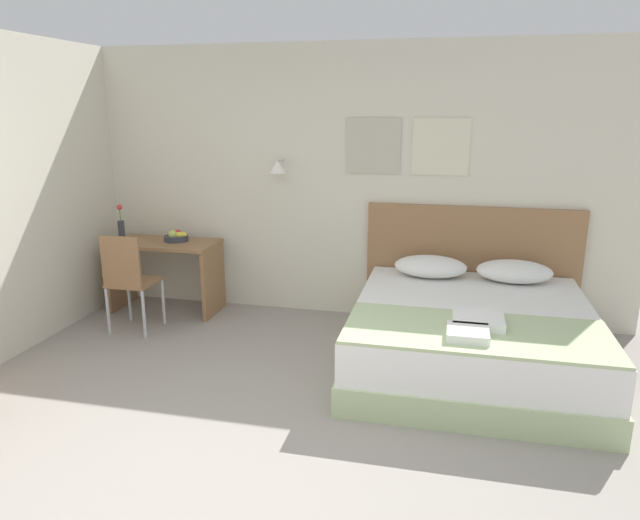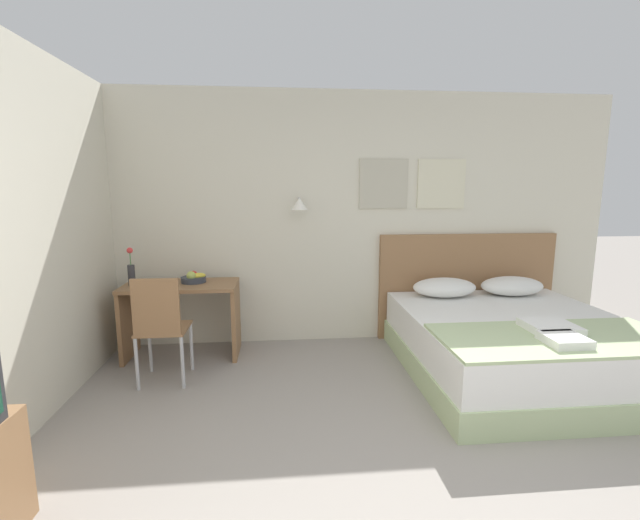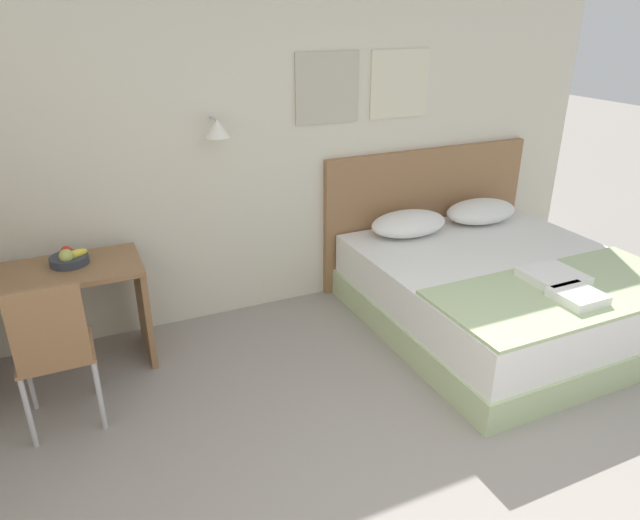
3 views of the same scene
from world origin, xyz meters
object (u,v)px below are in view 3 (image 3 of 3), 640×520
at_px(desk_chair, 53,347).
at_px(folded_towel_near_foot, 553,277).
at_px(headboard, 426,213).
at_px(pillow_left, 409,223).
at_px(pillow_right, 481,211).
at_px(bed, 501,293).
at_px(desk, 58,303).
at_px(fruit_bowl, 69,258).
at_px(throw_blanket, 566,291).
at_px(folded_towel_mid_bed, 578,296).

bearing_deg(desk_chair, folded_towel_near_foot, -9.60).
xyz_separation_m(headboard, pillow_left, (-0.37, -0.28, 0.05)).
bearing_deg(pillow_right, bed, -116.27).
relative_size(pillow_right, desk_chair, 0.70).
relative_size(headboard, desk, 1.83).
bearing_deg(desk, folded_towel_near_foot, -20.90).
bearing_deg(desk, pillow_right, 0.35).
xyz_separation_m(desk_chair, fruit_bowl, (0.15, 0.70, 0.22)).
distance_m(folded_towel_near_foot, fruit_bowl, 3.19).
relative_size(pillow_left, pillow_right, 1.00).
bearing_deg(pillow_right, desk_chair, -169.05).
distance_m(throw_blanket, fruit_bowl, 3.24).
bearing_deg(desk, throw_blanket, -23.28).
height_order(bed, pillow_left, pillow_left).
distance_m(bed, headboard, 1.08).
relative_size(bed, folded_towel_mid_bed, 7.20).
height_order(folded_towel_near_foot, desk_chair, desk_chair).
bearing_deg(headboard, desk, -174.26).
bearing_deg(throw_blanket, bed, 90.00).
relative_size(desk, desk_chair, 1.15).
distance_m(headboard, pillow_left, 0.47).
bearing_deg(headboard, folded_towel_mid_bed, -91.95).
xyz_separation_m(folded_towel_near_foot, desk_chair, (-3.09, 0.52, -0.04)).
bearing_deg(folded_towel_mid_bed, headboard, 88.05).
bearing_deg(desk_chair, bed, -1.52).
xyz_separation_m(folded_towel_near_foot, desk, (-3.06, 1.17, -0.08)).
height_order(pillow_left, fruit_bowl, fruit_bowl).
bearing_deg(desk, bed, -13.44).
bearing_deg(bed, folded_towel_near_foot, -87.80).
height_order(pillow_right, desk, desk).
bearing_deg(folded_towel_mid_bed, pillow_left, 101.88).
bearing_deg(pillow_right, throw_blanket, -105.51).
xyz_separation_m(pillow_left, desk, (-2.67, -0.02, -0.13)).
relative_size(pillow_right, folded_towel_near_foot, 1.85).
distance_m(throw_blanket, folded_towel_near_foot, 0.15).
bearing_deg(desk_chair, headboard, 17.19).
relative_size(folded_towel_mid_bed, desk, 0.26).
height_order(bed, folded_towel_near_foot, folded_towel_near_foot).
xyz_separation_m(folded_towel_near_foot, fruit_bowl, (-2.94, 1.22, 0.19)).
xyz_separation_m(bed, desk_chair, (-3.08, 0.08, 0.29)).
xyz_separation_m(pillow_right, folded_towel_near_foot, (-0.35, -1.19, -0.04)).
height_order(pillow_right, fruit_bowl, fruit_bowl).
distance_m(desk, fruit_bowl, 0.30).
bearing_deg(folded_towel_near_foot, desk_chair, 170.40).
xyz_separation_m(throw_blanket, folded_towel_near_foot, (0.02, 0.14, 0.04)).
bearing_deg(desk_chair, folded_towel_mid_bed, -14.92).
relative_size(pillow_right, folded_towel_mid_bed, 2.36).
distance_m(headboard, fruit_bowl, 2.94).
bearing_deg(headboard, pillow_right, -37.66).
relative_size(bed, headboard, 1.01).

